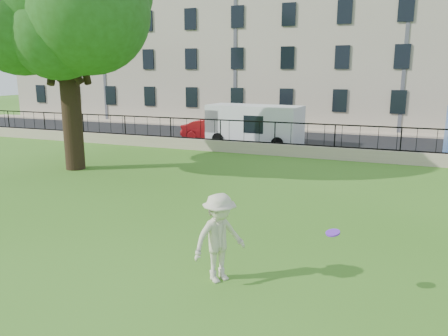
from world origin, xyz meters
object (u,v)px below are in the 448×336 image
at_px(tree, 62,2).
at_px(frisbee, 333,233).
at_px(red_sedan, 213,130).
at_px(white_van, 254,125).
at_px(man, 219,238).

xyz_separation_m(tree, frisbee, (12.22, -7.33, -5.79)).
relative_size(frisbee, red_sedan, 0.07).
bearing_deg(tree, white_van, 58.94).
relative_size(tree, frisbee, 38.92).
relative_size(tree, man, 5.67).
relative_size(man, red_sedan, 0.47).
bearing_deg(tree, frisbee, -30.97).
relative_size(tree, red_sedan, 2.68).
relative_size(man, white_van, 0.34).
xyz_separation_m(tree, white_van, (5.52, 9.16, -5.88)).
xyz_separation_m(man, red_sedan, (-7.35, 17.28, -0.28)).
height_order(frisbee, white_van, white_van).
relative_size(man, frisbee, 6.87).
height_order(tree, frisbee, tree).
bearing_deg(red_sedan, man, -155.44).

